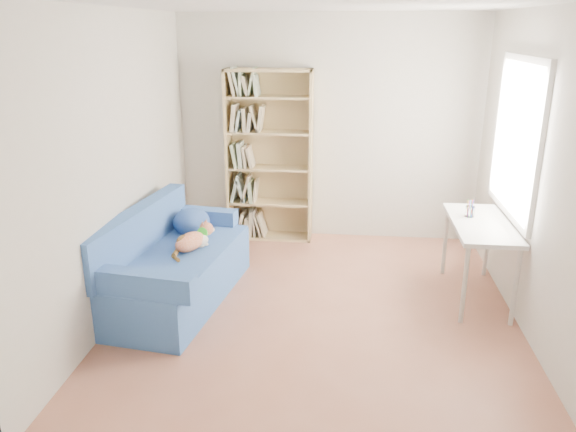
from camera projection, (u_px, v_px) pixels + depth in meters
The scene contains 6 objects.
ground at pixel (316, 311), 5.07m from camera, with size 4.00×4.00×0.00m, color #925742.
room_shell at pixel (332, 131), 4.57m from camera, with size 3.54×4.04×2.62m.
sofa at pixel (173, 265), 5.21m from camera, with size 1.08×1.90×0.88m.
bookshelf at pixel (270, 163), 6.57m from camera, with size 1.00×0.31×2.00m.
desk at pixel (481, 231), 5.13m from camera, with size 0.52×1.13×0.75m.
pen_cup at pixel (470, 210), 5.24m from camera, with size 0.09×0.09×0.17m.
Camera 1 is at (0.23, -4.53, 2.44)m, focal length 35.00 mm.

